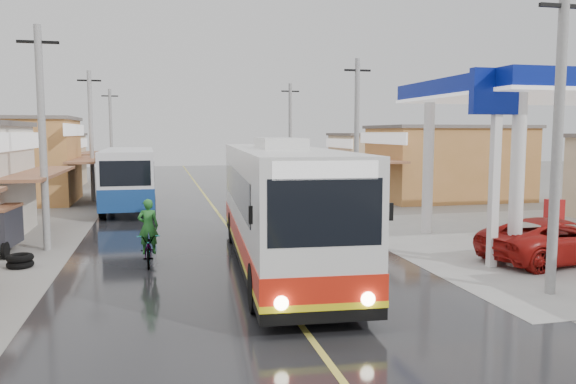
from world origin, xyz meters
name	(u,v)px	position (x,y,z in m)	size (l,w,h in m)	color
ground	(292,314)	(0.00, 0.00, 0.00)	(120.00, 120.00, 0.00)	slate
road	(222,218)	(0.00, 15.00, 0.01)	(12.00, 90.00, 0.02)	black
centre_line	(222,218)	(0.00, 15.00, 0.02)	(0.15, 90.00, 0.01)	#D8CC4C
shopfronts_right	(526,217)	(15.00, 12.00, 0.00)	(11.00, 44.00, 4.80)	beige
utility_poles_left	(75,221)	(-7.00, 16.00, 0.00)	(1.60, 50.00, 8.00)	gray
utility_poles_right	(356,214)	(7.00, 15.00, 0.00)	(1.60, 36.00, 8.00)	gray
coach_bus	(279,205)	(0.71, 4.72, 1.96)	(3.71, 13.17, 4.07)	silver
second_bus	(129,177)	(-4.62, 19.86, 1.77)	(2.88, 9.97, 3.29)	silver
jeepney	(556,240)	(9.72, 3.22, 0.73)	(2.42, 5.25, 1.46)	#9B130F
cyclist	(149,243)	(-3.35, 5.75, 0.71)	(0.72, 2.02, 2.17)	black
tyre_stack	(20,261)	(-7.33, 6.36, 0.21)	(0.83, 0.83, 0.42)	black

